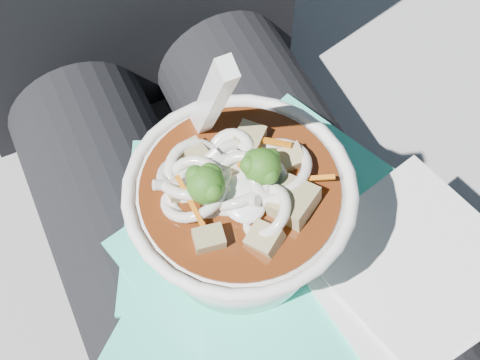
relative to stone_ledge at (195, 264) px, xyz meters
name	(u,v)px	position (x,y,z in m)	size (l,w,h in m)	color
stone_ledge	(195,264)	(0.00, 0.00, 0.00)	(1.00, 0.50, 0.46)	gray
lap	(241,267)	(0.00, -0.15, 0.30)	(0.30, 0.48, 0.14)	black
person_body	(199,174)	(0.00, -0.06, 0.33)	(0.34, 0.94, 1.00)	black
plastic_bag	(263,270)	(0.00, -0.19, 0.38)	(0.30, 0.32, 0.01)	#31CFB0
napkins	(411,270)	(0.10, -0.24, 0.39)	(0.17, 0.16, 0.01)	white
udon_bowl	(239,210)	(-0.01, -0.17, 0.44)	(0.18, 0.18, 0.21)	white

